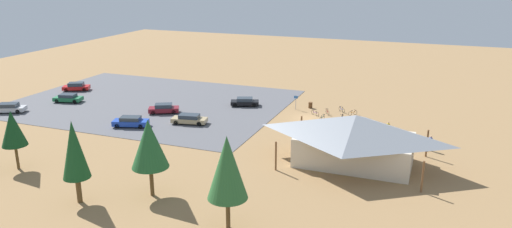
{
  "coord_description": "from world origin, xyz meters",
  "views": [
    {
      "loc": [
        -16.62,
        63.84,
        20.47
      ],
      "look_at": [
        6.26,
        4.29,
        1.2
      ],
      "focal_mm": 34.12,
      "sensor_mm": 36.0,
      "label": 1
    }
  ],
  "objects": [
    {
      "name": "parking_lot_asphalt",
      "position": [
        25.63,
        0.68,
        0.03
      ],
      "size": [
        41.94,
        31.51,
        0.05
      ],
      "primitive_type": "cube",
      "color": "#56565B",
      "rests_on": "ground"
    },
    {
      "name": "pine_midwest",
      "position": [
        -1.77,
        31.54,
        5.33
      ],
      "size": [
        3.29,
        3.29,
        7.99
      ],
      "color": "brown",
      "rests_on": "ground"
    },
    {
      "name": "car_tan_by_curb",
      "position": [
        14.49,
        8.2,
        0.71
      ],
      "size": [
        5.02,
        2.71,
        1.31
      ],
      "color": "tan",
      "rests_on": "parking_lot_asphalt"
    },
    {
      "name": "car_green_aisle_side",
      "position": [
        37.76,
        5.21,
        0.7
      ],
      "size": [
        4.64,
        2.88,
        1.29
      ],
      "color": "#1E6B3D",
      "rests_on": "parking_lot_asphalt"
    },
    {
      "name": "bicycle_silver_yard_front",
      "position": [
        -2.01,
        2.19,
        0.38
      ],
      "size": [
        1.44,
        0.97,
        0.88
      ],
      "color": "black",
      "rests_on": "ground"
    },
    {
      "name": "visitor_near_lot",
      "position": [
        -16.53,
        7.1,
        0.96
      ],
      "size": [
        0.4,
        0.37,
        1.83
      ],
      "color": "#2D3347",
      "rests_on": "ground"
    },
    {
      "name": "trash_bin",
      "position": [
        1.1,
        -5.32,
        0.45
      ],
      "size": [
        0.6,
        0.6,
        0.9
      ],
      "primitive_type": "cylinder",
      "color": "brown",
      "rests_on": "ground"
    },
    {
      "name": "bicycle_white_by_bin",
      "position": [
        -4.71,
        2.97,
        0.36
      ],
      "size": [
        1.65,
        0.77,
        0.81
      ],
      "color": "black",
      "rests_on": "ground"
    },
    {
      "name": "bicycle_orange_front_row",
      "position": [
        -5.59,
        -3.83,
        0.36
      ],
      "size": [
        1.06,
        1.33,
        0.82
      ],
      "color": "black",
      "rests_on": "ground"
    },
    {
      "name": "car_red_inner_stall",
      "position": [
        41.7,
        -1.28,
        0.75
      ],
      "size": [
        4.76,
        3.57,
        1.41
      ],
      "color": "red",
      "rests_on": "parking_lot_asphalt"
    },
    {
      "name": "bicycle_red_yard_center",
      "position": [
        -2.09,
        -2.88,
        0.37
      ],
      "size": [
        0.85,
        1.48,
        0.81
      ],
      "color": "black",
      "rests_on": "ground"
    },
    {
      "name": "bicycle_blue_lone_west",
      "position": [
        -3.77,
        -4.92,
        0.36
      ],
      "size": [
        1.12,
        1.26,
        0.79
      ],
      "color": "black",
      "rests_on": "ground"
    },
    {
      "name": "car_blue_near_entry",
      "position": [
        21.18,
        12.17,
        0.74
      ],
      "size": [
        4.97,
        3.14,
        1.38
      ],
      "color": "#1E42B2",
      "rests_on": "parking_lot_asphalt"
    },
    {
      "name": "pine_east",
      "position": [
        23.99,
        28.38,
        4.5
      ],
      "size": [
        2.58,
        2.58,
        6.42
      ],
      "color": "brown",
      "rests_on": "ground"
    },
    {
      "name": "visitor_by_pavilion",
      "position": [
        -11.32,
        3.27,
        0.93
      ],
      "size": [
        0.36,
        0.37,
        1.77
      ],
      "color": "#2D3347",
      "rests_on": "ground"
    },
    {
      "name": "car_silver_mid_lot",
      "position": [
        41.83,
        12.95,
        0.74
      ],
      "size": [
        5.0,
        3.59,
        1.38
      ],
      "color": "#BCBCC1",
      "rests_on": "parking_lot_asphalt"
    },
    {
      "name": "pine_far_east",
      "position": [
        7.3,
        28.65,
        5.12
      ],
      "size": [
        3.44,
        3.44,
        7.42
      ],
      "color": "brown",
      "rests_on": "ground"
    },
    {
      "name": "visitor_at_bikes",
      "position": [
        -14.87,
        6.77,
        0.9
      ],
      "size": [
        0.4,
        0.4,
        1.71
      ],
      "color": "#2D3347",
      "rests_on": "ground"
    },
    {
      "name": "bicycle_purple_yard_left",
      "position": [
        -0.52,
        -1.85,
        0.34
      ],
      "size": [
        1.41,
        1.07,
        0.75
      ],
      "color": "black",
      "rests_on": "ground"
    },
    {
      "name": "ground",
      "position": [
        0.0,
        0.0,
        0.0
      ],
      "size": [
        160.0,
        160.0,
        0.0
      ],
      "primitive_type": "plane",
      "color": "#937047",
      "rests_on": "ground"
    },
    {
      "name": "bike_pavilion",
      "position": [
        -8.89,
        14.08,
        3.11
      ],
      "size": [
        15.03,
        10.12,
        5.47
      ],
      "color": "beige",
      "rests_on": "ground"
    },
    {
      "name": "lot_sign",
      "position": [
        2.97,
        -3.79,
        1.41
      ],
      "size": [
        0.56,
        0.08,
        2.2
      ],
      "color": "#99999E",
      "rests_on": "ground"
    },
    {
      "name": "bicycle_teal_back_row",
      "position": [
        -2.03,
        0.06,
        0.36
      ],
      "size": [
        0.48,
        1.73,
        0.77
      ],
      "color": "black",
      "rests_on": "ground"
    },
    {
      "name": "pine_west",
      "position": [
        12.7,
        32.21,
        5.05
      ],
      "size": [
        2.44,
        2.44,
        7.78
      ],
      "color": "brown",
      "rests_on": "ground"
    },
    {
      "name": "car_maroon_back_corner",
      "position": [
        20.4,
        5.08,
        0.74
      ],
      "size": [
        4.68,
        3.57,
        1.39
      ],
      "color": "maroon",
      "rests_on": "parking_lot_asphalt"
    },
    {
      "name": "bicycle_black_lone_east",
      "position": [
        -4.55,
        -1.34,
        0.35
      ],
      "size": [
        0.48,
        1.75,
        0.83
      ],
      "color": "black",
      "rests_on": "ground"
    },
    {
      "name": "car_black_second_row",
      "position": [
        10.83,
        -2.78,
        0.69
      ],
      "size": [
        4.62,
        3.15,
        1.27
      ],
      "color": "black",
      "rests_on": "parking_lot_asphalt"
    }
  ]
}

